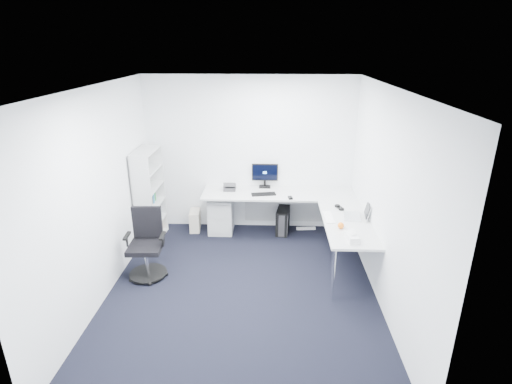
{
  "coord_description": "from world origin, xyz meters",
  "views": [
    {
      "loc": [
        0.38,
        -4.62,
        3.17
      ],
      "look_at": [
        0.15,
        1.05,
        1.05
      ],
      "focal_mm": 28.0,
      "sensor_mm": 36.0,
      "label": 1
    }
  ],
  "objects_px": {
    "l_desk": "(281,222)",
    "monitor": "(265,175)",
    "bookshelf": "(150,197)",
    "task_chair": "(145,245)",
    "laptop": "(353,209)"
  },
  "relations": [
    {
      "from": "l_desk",
      "to": "task_chair",
      "type": "xyz_separation_m",
      "value": [
        -1.94,
        -1.09,
        0.11
      ]
    },
    {
      "from": "l_desk",
      "to": "bookshelf",
      "type": "distance_m",
      "value": 2.21
    },
    {
      "from": "bookshelf",
      "to": "laptop",
      "type": "relative_size",
      "value": 4.54
    },
    {
      "from": "bookshelf",
      "to": "laptop",
      "type": "distance_m",
      "value": 3.27
    },
    {
      "from": "bookshelf",
      "to": "monitor",
      "type": "xyz_separation_m",
      "value": [
        1.89,
        0.57,
        0.21
      ]
    },
    {
      "from": "bookshelf",
      "to": "l_desk",
      "type": "bearing_deg",
      "value": -1.32
    },
    {
      "from": "bookshelf",
      "to": "task_chair",
      "type": "xyz_separation_m",
      "value": [
        0.24,
        -1.14,
        -0.29
      ]
    },
    {
      "from": "l_desk",
      "to": "bookshelf",
      "type": "bearing_deg",
      "value": 178.68
    },
    {
      "from": "l_desk",
      "to": "laptop",
      "type": "bearing_deg",
      "value": -31.29
    },
    {
      "from": "l_desk",
      "to": "monitor",
      "type": "xyz_separation_m",
      "value": [
        -0.28,
        0.62,
        0.61
      ]
    },
    {
      "from": "bookshelf",
      "to": "monitor",
      "type": "relative_size",
      "value": 3.48
    },
    {
      "from": "laptop",
      "to": "bookshelf",
      "type": "bearing_deg",
      "value": 175.1
    },
    {
      "from": "l_desk",
      "to": "bookshelf",
      "type": "height_order",
      "value": "bookshelf"
    },
    {
      "from": "l_desk",
      "to": "monitor",
      "type": "bearing_deg",
      "value": 114.45
    },
    {
      "from": "l_desk",
      "to": "laptop",
      "type": "distance_m",
      "value": 1.3
    }
  ]
}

